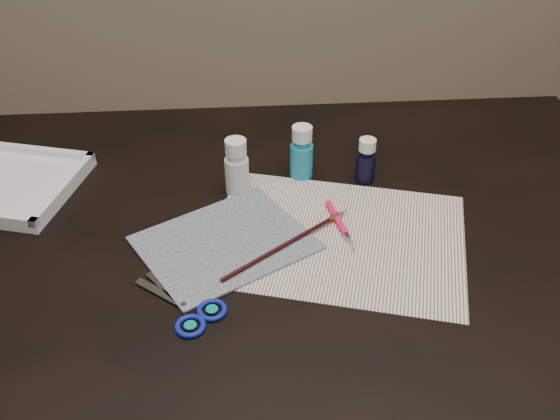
{
  "coord_description": "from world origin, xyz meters",
  "views": [
    {
      "loc": [
        -0.06,
        -0.77,
        1.37
      ],
      "look_at": [
        0.0,
        0.0,
        0.8
      ],
      "focal_mm": 40.0,
      "sensor_mm": 36.0,
      "label": 1
    }
  ],
  "objects": [
    {
      "name": "table",
      "position": [
        0.0,
        0.0,
        0.38
      ],
      "size": [
        1.3,
        0.9,
        0.75
      ],
      "primitive_type": "cube",
      "color": "black",
      "rests_on": "ground"
    },
    {
      "name": "paper",
      "position": [
        0.09,
        -0.01,
        0.75
      ],
      "size": [
        0.46,
        0.4,
        0.0
      ],
      "primitive_type": "cube",
      "rotation": [
        0.0,
        0.0,
        -0.28
      ],
      "color": "white",
      "rests_on": "table"
    },
    {
      "name": "canvas",
      "position": [
        -0.09,
        -0.02,
        0.75
      ],
      "size": [
        0.31,
        0.29,
        0.0
      ],
      "primitive_type": "cube",
      "rotation": [
        0.0,
        0.0,
        0.53
      ],
      "color": "black",
      "rests_on": "paper"
    },
    {
      "name": "paint_bottle_white",
      "position": [
        -0.06,
        0.13,
        0.8
      ],
      "size": [
        0.05,
        0.05,
        0.1
      ],
      "primitive_type": "cylinder",
      "rotation": [
        0.0,
        0.0,
        0.35
      ],
      "color": "silver",
      "rests_on": "table"
    },
    {
      "name": "paint_bottle_cyan",
      "position": [
        0.05,
        0.17,
        0.8
      ],
      "size": [
        0.04,
        0.04,
        0.1
      ],
      "primitive_type": "cylinder",
      "rotation": [
        0.0,
        0.0,
        -0.06
      ],
      "color": "teal",
      "rests_on": "table"
    },
    {
      "name": "paint_bottle_navy",
      "position": [
        0.16,
        0.15,
        0.79
      ],
      "size": [
        0.04,
        0.04,
        0.08
      ],
      "primitive_type": "cylinder",
      "rotation": [
        0.0,
        0.0,
        -0.37
      ],
      "color": "black",
      "rests_on": "table"
    },
    {
      "name": "paintbrush",
      "position": [
        0.01,
        -0.03,
        0.76
      ],
      "size": [
        0.21,
        0.16,
        0.01
      ],
      "primitive_type": null,
      "rotation": [
        0.0,
        0.0,
        0.64
      ],
      "color": "black",
      "rests_on": "canvas"
    },
    {
      "name": "craft_knife",
      "position": [
        0.1,
        0.01,
        0.76
      ],
      "size": [
        0.03,
        0.13,
        0.01
      ],
      "primitive_type": null,
      "rotation": [
        0.0,
        0.0,
        -1.39
      ],
      "color": "#FD1863",
      "rests_on": "paper"
    },
    {
      "name": "scissors",
      "position": [
        -0.16,
        -0.14,
        0.75
      ],
      "size": [
        0.18,
        0.17,
        0.01
      ],
      "primitive_type": null,
      "rotation": [
        0.0,
        0.0,
        2.46
      ],
      "color": "silver",
      "rests_on": "table"
    },
    {
      "name": "palette_tray",
      "position": [
        -0.46,
        0.16,
        0.76
      ],
      "size": [
        0.27,
        0.27,
        0.03
      ],
      "primitive_type": "cube",
      "rotation": [
        0.0,
        0.0,
        -0.28
      ],
      "color": "white",
      "rests_on": "table"
    }
  ]
}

